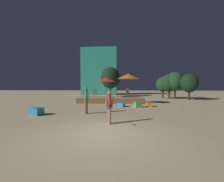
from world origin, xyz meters
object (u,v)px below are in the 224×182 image
Objects in this scene: bistro_chair_0 at (128,92)px; background_tree_2 at (175,81)px; patio_umbrella_0 at (128,76)px; background_tree_4 at (163,84)px; background_tree_0 at (110,78)px; cube_seat_2 at (149,105)px; person_0 at (109,106)px; person_1 at (86,99)px; cube_seat_3 at (138,105)px; frisbee_disc at (133,125)px; background_tree_3 at (189,83)px; cube_seat_0 at (37,111)px; background_tree_1 at (169,83)px; patio_umbrella_1 at (106,80)px; bistro_chair_1 at (95,92)px; cube_seat_1 at (121,105)px.

bistro_chair_0 is 9.00m from background_tree_2.
background_tree_4 is at bearing 54.30° from patio_umbrella_0.
cube_seat_2 is at bearing -69.75° from background_tree_0.
bistro_chair_0 is at bearing -142.97° from background_tree_2.
person_1 reaches higher than person_0.
person_0 is (-1.97, -6.07, 0.65)m from cube_seat_3.
cube_seat_3 is 0.14× the size of background_tree_0.
background_tree_0 reaches higher than frisbee_disc.
person_0 is at bearing -124.90° from background_tree_3.
background_tree_4 is (3.74, 9.84, 1.98)m from cube_seat_2.
cube_seat_0 is 9.33m from cube_seat_2.
frisbee_disc is 16.64m from background_tree_3.
background_tree_1 is (9.25, -3.79, -0.98)m from background_tree_0.
person_0 is at bearing -82.47° from patio_umbrella_1.
cube_seat_2 reaches higher than frisbee_disc.
bistro_chair_1 is 0.24× the size of background_tree_1.
patio_umbrella_0 reaches higher than bistro_chair_1.
patio_umbrella_0 is at bearing 0.95° from bistro_chair_1.
person_1 is (3.10, 0.74, 0.81)m from cube_seat_0.
cube_seat_1 is at bearing -126.93° from background_tree_1.
background_tree_1 is (8.73, 6.93, -0.21)m from patio_umbrella_1.
bistro_chair_1 is (-3.79, 0.91, -1.70)m from patio_umbrella_0.
background_tree_4 is (5.64, 16.65, 2.15)m from frisbee_disc.
background_tree_4 reaches higher than person_1.
cube_seat_0 is at bearing -132.50° from patio_umbrella_0.
bistro_chair_0 is (-0.77, 3.95, 1.00)m from cube_seat_3.
background_tree_4 reaches higher than person_0.
cube_seat_0 reaches higher than frisbee_disc.
patio_umbrella_1 is 0.80× the size of background_tree_3.
patio_umbrella_1 reaches higher than bistro_chair_1.
cube_seat_3 is 11.22m from background_tree_3.
cube_seat_3 is 0.83× the size of bistro_chair_1.
bistro_chair_0 and bistro_chair_1 have the same top height.
patio_umbrella_0 is 9.29m from frisbee_disc.
frisbee_disc is 20.21m from background_tree_0.
cube_seat_3 is 14.31m from background_tree_0.
patio_umbrella_1 is 10.75m from background_tree_0.
bistro_chair_1 is at bearing 111.23° from frisbee_disc.
bistro_chair_1 is 0.22× the size of background_tree_2.
patio_umbrella_1 is at bearing 61.15° from cube_seat_0.
background_tree_0 is at bearing 104.78° from patio_umbrella_0.
person_0 is (-1.19, -8.64, -2.05)m from patio_umbrella_0.
cube_seat_2 is 4.01m from bistro_chair_0.
person_0 is 0.41× the size of background_tree_2.
patio_umbrella_0 is 4.17× the size of cube_seat_1.
cube_seat_2 is at bearing -110.79° from background_tree_4.
frisbee_disc is at bearing -18.83° from cube_seat_0.
patio_umbrella_1 is at bearing -166.98° from person_1.
background_tree_3 is at bearing -26.26° from background_tree_0.
person_1 reaches higher than bistro_chair_1.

